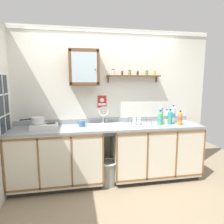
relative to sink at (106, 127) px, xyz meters
name	(u,v)px	position (x,y,z in m)	size (l,w,h in m)	color
floor	(112,189)	(0.05, -0.31, -0.92)	(6.10, 6.10, 0.00)	gray
back_wall	(106,104)	(0.05, 0.29, 0.36)	(3.70, 0.07, 2.55)	silver
lower_cabinet_run	(57,158)	(-0.79, -0.04, -0.46)	(1.41, 0.61, 0.92)	black
lower_cabinet_run_right	(154,152)	(0.84, -0.04, -0.46)	(1.49, 0.61, 0.92)	black
countertop	(109,127)	(0.05, -0.04, 0.01)	(3.06, 0.63, 0.03)	gray
backsplash	(107,120)	(0.05, 0.25, 0.06)	(3.06, 0.02, 0.08)	gray
sink	(106,127)	(0.00, 0.00, 0.00)	(0.58, 0.47, 0.43)	silver
hot_plate_stove	(44,126)	(-0.97, -0.02, 0.06)	(0.39, 0.28, 0.08)	silver
saucepan	(38,120)	(-1.06, 0.00, 0.16)	(0.35, 0.22, 0.10)	silver
bottle_detergent_teal_0	(170,117)	(1.09, -0.07, 0.14)	(0.08, 0.08, 0.26)	teal
bottle_soda_green_1	(160,118)	(0.91, -0.06, 0.13)	(0.08, 0.08, 0.25)	#4CB266
bottle_opaque_white_2	(167,116)	(1.09, 0.06, 0.13)	(0.07, 0.07, 0.24)	white
bottle_juice_amber_3	(180,118)	(1.22, -0.15, 0.14)	(0.07, 0.07, 0.24)	gold
bottle_water_blue_4	(161,114)	(0.98, 0.06, 0.17)	(0.08, 0.08, 0.33)	#8CB7E0
bottle_water_clear_5	(173,114)	(1.21, 0.07, 0.17)	(0.08, 0.08, 0.31)	silver
dish_rack	(139,123)	(0.54, -0.05, 0.06)	(0.36, 0.23, 0.17)	#B2B2B7
mug	(82,124)	(-0.39, 0.03, 0.07)	(0.12, 0.10, 0.09)	#3F6699
wall_cabinet	(84,68)	(-0.33, 0.13, 0.96)	(0.48, 0.28, 0.57)	brown
spice_shelf	(134,75)	(0.51, 0.19, 0.85)	(0.94, 0.14, 0.22)	brown
warning_sign	(102,102)	(-0.03, 0.26, 0.40)	(0.16, 0.01, 0.21)	#B2261E
window	(0,106)	(-1.50, -0.23, 0.41)	(0.03, 0.69, 0.90)	#262D38
trash_bin	(108,172)	(0.00, -0.14, -0.72)	(0.31, 0.31, 0.39)	gray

